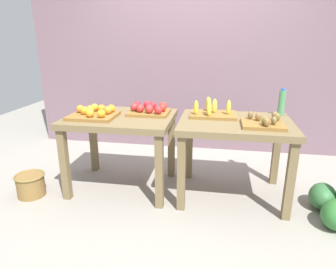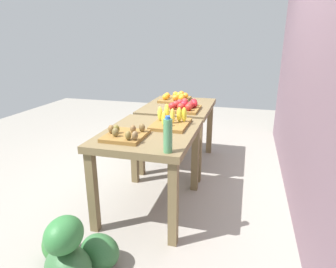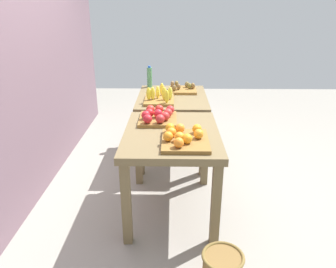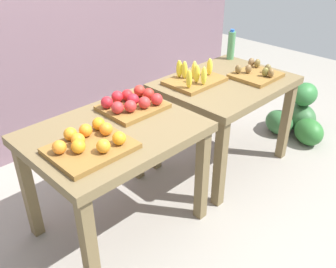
{
  "view_description": "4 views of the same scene",
  "coord_description": "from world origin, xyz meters",
  "px_view_note": "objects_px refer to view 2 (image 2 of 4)",
  "views": [
    {
      "loc": [
        0.39,
        -2.73,
        1.51
      ],
      "look_at": [
        -0.08,
        -0.01,
        0.61
      ],
      "focal_mm": 31.74,
      "sensor_mm": 36.0,
      "label": 1
    },
    {
      "loc": [
        2.89,
        0.82,
        1.55
      ],
      "look_at": [
        -0.02,
        0.01,
        0.56
      ],
      "focal_mm": 31.13,
      "sensor_mm": 36.0,
      "label": 2
    },
    {
      "loc": [
        -3.09,
        -0.01,
        1.77
      ],
      "look_at": [
        -0.04,
        0.04,
        0.54
      ],
      "focal_mm": 34.44,
      "sensor_mm": 36.0,
      "label": 3
    },
    {
      "loc": [
        -1.71,
        -1.62,
        1.88
      ],
      "look_at": [
        -0.07,
        0.02,
        0.53
      ],
      "focal_mm": 39.55,
      "sensor_mm": 36.0,
      "label": 4
    }
  ],
  "objects_px": {
    "display_table_left": "(179,114)",
    "banana_crate": "(171,121)",
    "wicker_basket": "(169,132)",
    "apple_bin": "(184,106)",
    "kiwi_bin": "(126,134)",
    "water_bottle": "(168,135)",
    "orange_bin": "(176,98)",
    "display_table_right": "(150,143)",
    "watermelon_pile": "(73,252)"
  },
  "relations": [
    {
      "from": "display_table_right",
      "to": "banana_crate",
      "type": "distance_m",
      "value": 0.3
    },
    {
      "from": "banana_crate",
      "to": "water_bottle",
      "type": "relative_size",
      "value": 1.63
    },
    {
      "from": "display_table_left",
      "to": "wicker_basket",
      "type": "bearing_deg",
      "value": -157.54
    },
    {
      "from": "display_table_left",
      "to": "watermelon_pile",
      "type": "xyz_separation_m",
      "value": [
        2.06,
        -0.24,
        -0.48
      ]
    },
    {
      "from": "orange_bin",
      "to": "kiwi_bin",
      "type": "relative_size",
      "value": 1.22
    },
    {
      "from": "apple_bin",
      "to": "water_bottle",
      "type": "bearing_deg",
      "value": 7.22
    },
    {
      "from": "orange_bin",
      "to": "banana_crate",
      "type": "distance_m",
      "value": 1.15
    },
    {
      "from": "display_table_right",
      "to": "watermelon_pile",
      "type": "xyz_separation_m",
      "value": [
        0.94,
        -0.24,
        -0.48
      ]
    },
    {
      "from": "display_table_right",
      "to": "display_table_left",
      "type": "bearing_deg",
      "value": 180.0
    },
    {
      "from": "display_table_right",
      "to": "watermelon_pile",
      "type": "bearing_deg",
      "value": -14.04
    },
    {
      "from": "display_table_left",
      "to": "kiwi_bin",
      "type": "bearing_deg",
      "value": -5.3
    },
    {
      "from": "orange_bin",
      "to": "kiwi_bin",
      "type": "bearing_deg",
      "value": -1.2
    },
    {
      "from": "display_table_left",
      "to": "banana_crate",
      "type": "xyz_separation_m",
      "value": [
        0.9,
        0.14,
        0.16
      ]
    },
    {
      "from": "orange_bin",
      "to": "apple_bin",
      "type": "distance_m",
      "value": 0.54
    },
    {
      "from": "water_bottle",
      "to": "display_table_left",
      "type": "bearing_deg",
      "value": -169.36
    },
    {
      "from": "orange_bin",
      "to": "watermelon_pile",
      "type": "xyz_separation_m",
      "value": [
        2.29,
        -0.14,
        -0.63
      ]
    },
    {
      "from": "display_table_right",
      "to": "water_bottle",
      "type": "height_order",
      "value": "water_bottle"
    },
    {
      "from": "orange_bin",
      "to": "wicker_basket",
      "type": "bearing_deg",
      "value": -157.37
    },
    {
      "from": "display_table_left",
      "to": "banana_crate",
      "type": "relative_size",
      "value": 2.36
    },
    {
      "from": "display_table_left",
      "to": "orange_bin",
      "type": "height_order",
      "value": "orange_bin"
    },
    {
      "from": "kiwi_bin",
      "to": "banana_crate",
      "type": "bearing_deg",
      "value": 149.81
    },
    {
      "from": "apple_bin",
      "to": "wicker_basket",
      "type": "height_order",
      "value": "apple_bin"
    },
    {
      "from": "display_table_right",
      "to": "water_bottle",
      "type": "bearing_deg",
      "value": 33.36
    },
    {
      "from": "display_table_left",
      "to": "kiwi_bin",
      "type": "height_order",
      "value": "kiwi_bin"
    },
    {
      "from": "display_table_right",
      "to": "banana_crate",
      "type": "height_order",
      "value": "banana_crate"
    },
    {
      "from": "orange_bin",
      "to": "watermelon_pile",
      "type": "height_order",
      "value": "orange_bin"
    },
    {
      "from": "banana_crate",
      "to": "kiwi_bin",
      "type": "height_order",
      "value": "banana_crate"
    },
    {
      "from": "apple_bin",
      "to": "kiwi_bin",
      "type": "height_order",
      "value": "apple_bin"
    },
    {
      "from": "orange_bin",
      "to": "wicker_basket",
      "type": "xyz_separation_m",
      "value": [
        -0.62,
        -0.26,
        -0.69
      ]
    },
    {
      "from": "apple_bin",
      "to": "kiwi_bin",
      "type": "distance_m",
      "value": 1.12
    },
    {
      "from": "orange_bin",
      "to": "display_table_right",
      "type": "bearing_deg",
      "value": 3.91
    },
    {
      "from": "display_table_left",
      "to": "banana_crate",
      "type": "bearing_deg",
      "value": 8.74
    },
    {
      "from": "wicker_basket",
      "to": "orange_bin",
      "type": "bearing_deg",
      "value": 22.63
    },
    {
      "from": "display_table_left",
      "to": "apple_bin",
      "type": "relative_size",
      "value": 2.6
    },
    {
      "from": "kiwi_bin",
      "to": "wicker_basket",
      "type": "relative_size",
      "value": 1.25
    },
    {
      "from": "water_bottle",
      "to": "watermelon_pile",
      "type": "bearing_deg",
      "value": -46.92
    },
    {
      "from": "kiwi_bin",
      "to": "watermelon_pile",
      "type": "relative_size",
      "value": 0.53
    },
    {
      "from": "apple_bin",
      "to": "banana_crate",
      "type": "distance_m",
      "value": 0.63
    },
    {
      "from": "display_table_left",
      "to": "wicker_basket",
      "type": "height_order",
      "value": "display_table_left"
    },
    {
      "from": "display_table_left",
      "to": "kiwi_bin",
      "type": "xyz_separation_m",
      "value": [
        1.35,
        -0.13,
        0.14
      ]
    },
    {
      "from": "kiwi_bin",
      "to": "watermelon_pile",
      "type": "height_order",
      "value": "kiwi_bin"
    },
    {
      "from": "display_table_left",
      "to": "watermelon_pile",
      "type": "height_order",
      "value": "display_table_left"
    },
    {
      "from": "watermelon_pile",
      "to": "display_table_left",
      "type": "bearing_deg",
      "value": 173.48
    },
    {
      "from": "wicker_basket",
      "to": "apple_bin",
      "type": "bearing_deg",
      "value": 23.32
    },
    {
      "from": "display_table_right",
      "to": "watermelon_pile",
      "type": "height_order",
      "value": "display_table_right"
    },
    {
      "from": "display_table_right",
      "to": "kiwi_bin",
      "type": "bearing_deg",
      "value": -28.36
    },
    {
      "from": "display_table_right",
      "to": "kiwi_bin",
      "type": "distance_m",
      "value": 0.3
    },
    {
      "from": "apple_bin",
      "to": "watermelon_pile",
      "type": "relative_size",
      "value": 0.59
    },
    {
      "from": "display_table_right",
      "to": "wicker_basket",
      "type": "distance_m",
      "value": 2.07
    },
    {
      "from": "banana_crate",
      "to": "wicker_basket",
      "type": "xyz_separation_m",
      "value": [
        -1.75,
        -0.49,
        -0.69
      ]
    }
  ]
}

